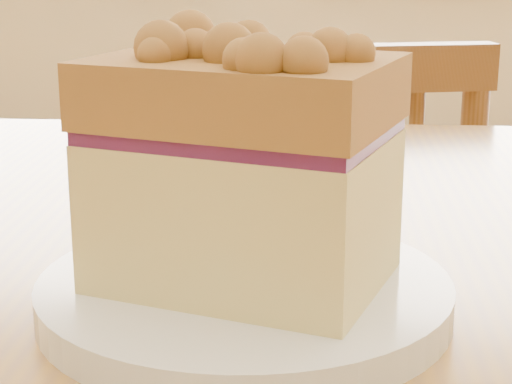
# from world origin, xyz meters

# --- Properties ---
(cafe_chair_main) EXTENTS (0.47, 0.47, 0.82)m
(cafe_chair_main) POSITION_xyz_m (-0.07, 0.67, 0.41)
(cafe_chair_main) COLOR brown
(cafe_chair_main) RESTS_ON ground
(plate) EXTENTS (0.20, 0.20, 0.02)m
(plate) POSITION_xyz_m (-0.03, -0.06, 0.76)
(plate) COLOR white
(plate) RESTS_ON cafe_table_main
(cake_slice) EXTENTS (0.15, 0.12, 0.12)m
(cake_slice) POSITION_xyz_m (-0.03, -0.06, 0.82)
(cake_slice) COLOR #CDC074
(cake_slice) RESTS_ON plate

